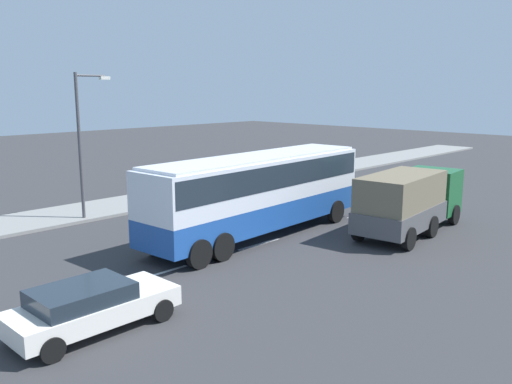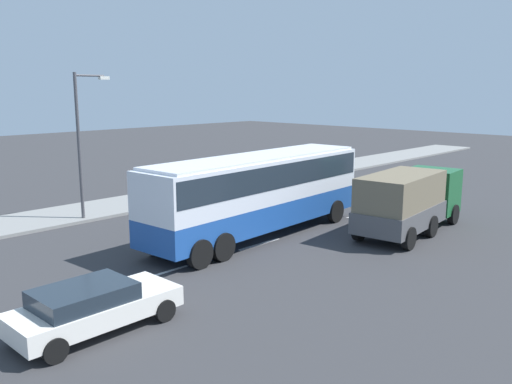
% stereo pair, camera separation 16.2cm
% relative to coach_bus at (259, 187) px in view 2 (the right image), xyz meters
% --- Properties ---
extents(ground_plane, '(120.00, 120.00, 0.00)m').
position_rel_coach_bus_xyz_m(ground_plane, '(1.68, 0.98, -2.23)').
color(ground_plane, '#333335').
extents(sidewalk_curb, '(80.00, 4.00, 0.15)m').
position_rel_coach_bus_xyz_m(sidewalk_curb, '(1.68, 9.70, -2.15)').
color(sidewalk_curb, gray).
rests_on(sidewalk_curb, ground_plane).
extents(lane_centreline, '(28.83, 0.16, 0.01)m').
position_rel_coach_bus_xyz_m(lane_centreline, '(1.48, -0.93, -2.23)').
color(lane_centreline, white).
rests_on(lane_centreline, ground_plane).
extents(coach_bus, '(12.04, 3.35, 3.60)m').
position_rel_coach_bus_xyz_m(coach_bus, '(0.00, 0.00, 0.00)').
color(coach_bus, '#1E4C9E').
rests_on(coach_bus, ground_plane).
extents(cargo_truck, '(7.40, 3.12, 2.80)m').
position_rel_coach_bus_xyz_m(cargo_truck, '(5.19, -4.48, -0.68)').
color(cargo_truck, '#19592D').
rests_on(cargo_truck, ground_plane).
extents(car_white_minivan, '(4.55, 2.00, 1.33)m').
position_rel_coach_bus_xyz_m(car_white_minivan, '(-10.02, -3.37, -1.50)').
color(car_white_minivan, white).
rests_on(car_white_minivan, ground_plane).
extents(pedestrian_near_curb, '(0.32, 0.32, 1.71)m').
position_rel_coach_bus_xyz_m(pedestrian_near_curb, '(5.77, 9.51, -1.09)').
color(pedestrian_near_curb, brown).
rests_on(pedestrian_near_curb, sidewalk_curb).
extents(pedestrian_at_crossing, '(0.32, 0.32, 1.79)m').
position_rel_coach_bus_xyz_m(pedestrian_at_crossing, '(8.73, 9.36, -1.04)').
color(pedestrian_at_crossing, black).
rests_on(pedestrian_at_crossing, sidewalk_curb).
extents(street_lamp, '(1.87, 0.24, 7.06)m').
position_rel_coach_bus_xyz_m(street_lamp, '(-3.79, 8.19, 1.98)').
color(street_lamp, '#47474C').
rests_on(street_lamp, sidewalk_curb).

